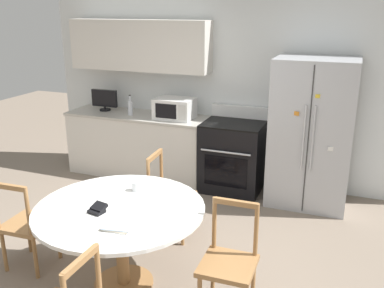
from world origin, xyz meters
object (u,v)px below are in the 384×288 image
at_px(dining_chair_right, 229,263).
at_px(dining_chair_left, 27,225).
at_px(counter_bottle, 130,107).
at_px(dining_chair_far, 170,197).
at_px(oven_range, 233,156).
at_px(countertop_tv, 104,99).
at_px(microwave, 175,108).
at_px(refrigerator, 312,133).
at_px(candle_glass, 136,187).
at_px(wallet, 98,209).

bearing_deg(dining_chair_right, dining_chair_left, 1.03).
bearing_deg(counter_bottle, dining_chair_far, -48.73).
height_order(oven_range, countertop_tv, countertop_tv).
bearing_deg(dining_chair_left, microwave, 77.04).
bearing_deg(dining_chair_right, counter_bottle, -48.71).
relative_size(counter_bottle, dining_chair_left, 0.31).
bearing_deg(countertop_tv, dining_chair_right, -42.83).
bearing_deg(dining_chair_right, countertop_tv, -44.16).
bearing_deg(dining_chair_far, dining_chair_left, -46.85).
height_order(oven_range, dining_chair_right, oven_range).
bearing_deg(oven_range, microwave, 179.57).
bearing_deg(microwave, countertop_tv, 177.08).
height_order(refrigerator, dining_chair_left, refrigerator).
distance_m(candle_glass, wallet, 0.50).
bearing_deg(wallet, dining_chair_left, 174.82).
bearing_deg(dining_chair_left, wallet, -7.96).
bearing_deg(countertop_tv, wallet, -59.18).
bearing_deg(counter_bottle, dining_chair_right, -47.37).
relative_size(microwave, countertop_tv, 1.29).
xyz_separation_m(microwave, counter_bottle, (-0.65, -0.05, -0.03)).
height_order(dining_chair_left, dining_chair_right, same).
relative_size(refrigerator, countertop_tv, 4.50).
bearing_deg(countertop_tv, refrigerator, -2.06).
distance_m(dining_chair_right, candle_glass, 1.10).
height_order(microwave, counter_bottle, counter_bottle).
relative_size(refrigerator, candle_glass, 21.81).
relative_size(dining_chair_far, wallet, 6.08).
bearing_deg(counter_bottle, microwave, 4.31).
distance_m(counter_bottle, wallet, 2.69).
xyz_separation_m(dining_chair_far, candle_glass, (-0.06, -0.60, 0.35)).
xyz_separation_m(refrigerator, countertop_tv, (-2.94, 0.11, 0.17)).
relative_size(candle_glass, wallet, 0.55).
xyz_separation_m(oven_range, dining_chair_left, (-1.27, -2.43, -0.03)).
distance_m(counter_bottle, candle_glass, 2.28).
bearing_deg(refrigerator, dining_chair_left, -133.30).
bearing_deg(oven_range, dining_chair_far, -101.58).
height_order(microwave, candle_glass, microwave).
bearing_deg(wallet, microwave, 99.06).
xyz_separation_m(microwave, candle_glass, (0.49, -2.02, -0.25)).
relative_size(refrigerator, dining_chair_far, 1.98).
relative_size(refrigerator, wallet, 12.07).
relative_size(countertop_tv, wallet, 2.68).
bearing_deg(candle_glass, refrigerator, 56.07).
bearing_deg(countertop_tv, dining_chair_left, -74.42).
bearing_deg(refrigerator, oven_range, 177.57).
distance_m(dining_chair_left, dining_chair_right, 1.91).
distance_m(microwave, counter_bottle, 0.65).
distance_m(refrigerator, dining_chair_left, 3.31).
relative_size(countertop_tv, dining_chair_right, 0.44).
relative_size(dining_chair_right, wallet, 6.08).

